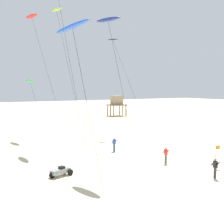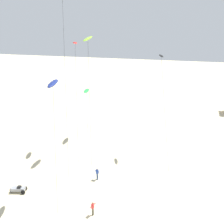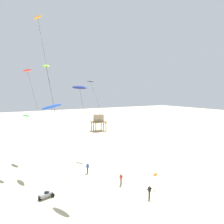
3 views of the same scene
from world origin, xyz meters
name	(u,v)px [view 1 (image 1 of 3)]	position (x,y,z in m)	size (l,w,h in m)	color
ground_plane	(168,175)	(0.00, 0.00, 0.00)	(260.00, 260.00, 0.00)	beige
kite_lime	(57,10)	(-3.79, 17.93, 17.58)	(2.39, 6.30, 18.18)	#8CD833
kite_red	(32,17)	(-6.59, 19.72, 16.71)	(3.36, 7.76, 17.18)	red
kite_black	(114,42)	(6.57, 20.93, 14.77)	(3.23, 7.72, 15.37)	black
kite_green	(30,81)	(-6.32, 23.20, 8.48)	(2.20, 5.37, 8.75)	green
kite_blue	(73,27)	(-8.40, 0.48, 11.63)	(2.25, 4.22, 12.26)	blue
kite_navy	(108,20)	(-3.04, 5.20, 13.75)	(2.16, 4.97, 14.17)	navy
kite_flyer_nearest	(215,168)	(2.75, -2.60, 0.89)	(0.53, 0.55, 1.67)	#33333D
kite_flyer_middle	(166,155)	(2.08, 2.77, 0.89)	(0.56, 0.58, 1.67)	#4C4738
kite_flyer_furthest	(114,144)	(0.20, 9.71, 0.89)	(0.54, 0.51, 1.67)	navy
stilt_house	(117,102)	(21.09, 44.70, 3.74)	(4.70, 4.08, 5.37)	#846647
beach_buggy	(61,171)	(-8.18, 4.25, 0.43)	(2.13, 1.33, 0.82)	gray
marker_flag	(217,152)	(5.40, -0.56, 1.49)	(0.57, 0.05, 2.10)	gray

